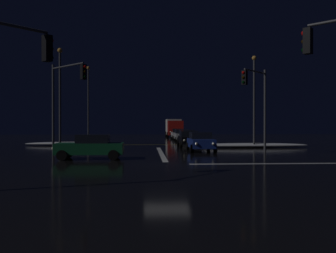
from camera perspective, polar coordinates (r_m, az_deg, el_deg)
name	(u,v)px	position (r m, az deg, el deg)	size (l,w,h in m)	color
ground	(167,165)	(20.08, -0.18, -6.09)	(120.00, 120.00, 0.10)	black
stop_line_north	(161,153)	(27.84, -1.09, -4.19)	(0.35, 13.33, 0.01)	white
centre_line_ns	(157,145)	(39.40, -1.77, -2.86)	(22.00, 0.15, 0.01)	yellow
crosswalk_bar_east	(307,163)	(21.98, 20.96, -5.42)	(13.33, 0.40, 0.01)	white
snow_bank_left_curb	(74,144)	(39.13, -14.44, -2.61)	(10.09, 1.50, 0.39)	white
snow_bank_right_curb	(249,145)	(35.28, 12.62, -2.90)	(11.34, 1.50, 0.43)	white
sedan_blue	(201,141)	(29.88, 5.13, -2.35)	(2.02, 4.33, 1.57)	navy
sedan_black	(189,139)	(35.80, 3.26, -1.91)	(2.02, 4.33, 1.57)	black
sedan_gray	(187,137)	(41.80, 3.00, -1.59)	(2.02, 4.33, 1.57)	slate
sedan_silver	(182,135)	(47.31, 2.19, -1.36)	(2.02, 4.33, 1.57)	#B7B7BC
sedan_white	(178,134)	(53.74, 1.57, -1.16)	(2.02, 4.33, 1.57)	silver
box_truck	(174,127)	(61.59, 0.93, -0.13)	(2.68, 8.28, 3.08)	red
sedan_green_crossing	(91,146)	(23.56, -12.03, -3.07)	(4.33, 2.02, 1.57)	#14512D
traffic_signal_ne	(257,95)	(28.54, 13.74, 4.79)	(2.57, 2.57, 6.50)	#4C4C51
traffic_signal_nw	(65,91)	(27.75, -15.85, 5.32)	(3.06, 3.06, 6.74)	#4C4C51
streetlamp_left_near	(60,91)	(34.36, -16.56, 5.39)	(0.44, 0.44, 9.09)	#424247
streetlamp_left_far	(88,98)	(50.06, -12.38, 4.33)	(0.44, 0.44, 9.99)	#424247
streetlamp_right_near	(254,95)	(34.91, 13.34, 4.89)	(0.44, 0.44, 8.59)	#424247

